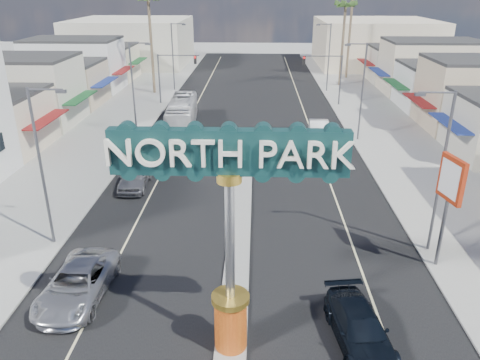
# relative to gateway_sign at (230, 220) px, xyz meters

# --- Properties ---
(ground) EXTENTS (160.00, 160.00, 0.00)m
(ground) POSITION_rel_gateway_sign_xyz_m (0.00, 28.02, -5.93)
(ground) COLOR gray
(ground) RESTS_ON ground
(road) EXTENTS (20.00, 120.00, 0.01)m
(road) POSITION_rel_gateway_sign_xyz_m (0.00, 28.02, -5.92)
(road) COLOR black
(road) RESTS_ON ground
(median_island) EXTENTS (1.30, 30.00, 0.16)m
(median_island) POSITION_rel_gateway_sign_xyz_m (0.00, 12.02, -5.85)
(median_island) COLOR gray
(median_island) RESTS_ON ground
(sidewalk_left) EXTENTS (8.00, 120.00, 0.12)m
(sidewalk_left) POSITION_rel_gateway_sign_xyz_m (-14.00, 28.02, -5.87)
(sidewalk_left) COLOR gray
(sidewalk_left) RESTS_ON ground
(sidewalk_right) EXTENTS (8.00, 120.00, 0.12)m
(sidewalk_right) POSITION_rel_gateway_sign_xyz_m (14.00, 28.02, -5.87)
(sidewalk_right) COLOR gray
(sidewalk_right) RESTS_ON ground
(storefront_row_left) EXTENTS (12.00, 42.00, 6.00)m
(storefront_row_left) POSITION_rel_gateway_sign_xyz_m (-24.00, 41.02, -2.93)
(storefront_row_left) COLOR beige
(storefront_row_left) RESTS_ON ground
(storefront_row_right) EXTENTS (12.00, 42.00, 6.00)m
(storefront_row_right) POSITION_rel_gateway_sign_xyz_m (24.00, 41.02, -2.93)
(storefront_row_right) COLOR #B7B29E
(storefront_row_right) RESTS_ON ground
(backdrop_far_left) EXTENTS (20.00, 20.00, 8.00)m
(backdrop_far_left) POSITION_rel_gateway_sign_xyz_m (-22.00, 73.02, -1.93)
(backdrop_far_left) COLOR #B7B29E
(backdrop_far_left) RESTS_ON ground
(backdrop_far_right) EXTENTS (20.00, 20.00, 8.00)m
(backdrop_far_right) POSITION_rel_gateway_sign_xyz_m (22.00, 73.02, -1.93)
(backdrop_far_right) COLOR beige
(backdrop_far_right) RESTS_ON ground
(gateway_sign) EXTENTS (8.20, 1.50, 9.15)m
(gateway_sign) POSITION_rel_gateway_sign_xyz_m (0.00, 0.00, 0.00)
(gateway_sign) COLOR #C33A0F
(gateway_sign) RESTS_ON median_island
(traffic_signal_left) EXTENTS (5.09, 0.45, 6.00)m
(traffic_signal_left) POSITION_rel_gateway_sign_xyz_m (-9.18, 42.02, -1.65)
(traffic_signal_left) COLOR #47474C
(traffic_signal_left) RESTS_ON ground
(traffic_signal_right) EXTENTS (5.09, 0.45, 6.00)m
(traffic_signal_right) POSITION_rel_gateway_sign_xyz_m (9.18, 42.02, -1.65)
(traffic_signal_right) COLOR #47474C
(traffic_signal_right) RESTS_ON ground
(streetlight_l_near) EXTENTS (2.03, 0.22, 9.00)m
(streetlight_l_near) POSITION_rel_gateway_sign_xyz_m (-10.43, 8.02, -0.86)
(streetlight_l_near) COLOR #47474C
(streetlight_l_near) RESTS_ON ground
(streetlight_l_mid) EXTENTS (2.03, 0.22, 9.00)m
(streetlight_l_mid) POSITION_rel_gateway_sign_xyz_m (-10.43, 28.02, -0.86)
(streetlight_l_mid) COLOR #47474C
(streetlight_l_mid) RESTS_ON ground
(streetlight_l_far) EXTENTS (2.03, 0.22, 9.00)m
(streetlight_l_far) POSITION_rel_gateway_sign_xyz_m (-10.43, 50.02, -0.86)
(streetlight_l_far) COLOR #47474C
(streetlight_l_far) RESTS_ON ground
(streetlight_r_near) EXTENTS (2.03, 0.22, 9.00)m
(streetlight_r_near) POSITION_rel_gateway_sign_xyz_m (10.43, 8.02, -0.86)
(streetlight_r_near) COLOR #47474C
(streetlight_r_near) RESTS_ON ground
(streetlight_r_mid) EXTENTS (2.03, 0.22, 9.00)m
(streetlight_r_mid) POSITION_rel_gateway_sign_xyz_m (10.43, 28.02, -0.86)
(streetlight_r_mid) COLOR #47474C
(streetlight_r_mid) RESTS_ON ground
(streetlight_r_far) EXTENTS (2.03, 0.22, 9.00)m
(streetlight_r_far) POSITION_rel_gateway_sign_xyz_m (10.43, 50.02, -0.86)
(streetlight_r_far) COLOR #47474C
(streetlight_r_far) RESTS_ON ground
(palm_left_far) EXTENTS (2.60, 2.60, 13.10)m
(palm_left_far) POSITION_rel_gateway_sign_xyz_m (-13.00, 48.02, 5.57)
(palm_left_far) COLOR brown
(palm_left_far) RESTS_ON ground
(palm_right_mid) EXTENTS (2.60, 2.60, 12.10)m
(palm_right_mid) POSITION_rel_gateway_sign_xyz_m (13.00, 54.02, 4.67)
(palm_right_mid) COLOR brown
(palm_right_mid) RESTS_ON ground
(suv_left) EXTENTS (2.86, 5.82, 1.59)m
(suv_left) POSITION_rel_gateway_sign_xyz_m (-7.38, 3.12, -5.13)
(suv_left) COLOR #B2B3B7
(suv_left) RESTS_ON ground
(suv_right) EXTENTS (2.71, 5.23, 1.45)m
(suv_right) POSITION_rel_gateway_sign_xyz_m (5.28, 0.55, -5.20)
(suv_right) COLOR black
(suv_right) RESTS_ON ground
(car_parked_left) EXTENTS (2.14, 4.85, 1.62)m
(car_parked_left) POSITION_rel_gateway_sign_xyz_m (-7.90, 16.30, -5.12)
(car_parked_left) COLOR slate
(car_parked_left) RESTS_ON ground
(car_parked_right) EXTENTS (2.10, 5.23, 1.69)m
(car_parked_right) POSITION_rel_gateway_sign_xyz_m (6.92, 28.45, -5.08)
(car_parked_right) COLOR silver
(car_parked_right) RESTS_ON ground
(city_bus) EXTENTS (3.18, 10.80, 2.97)m
(city_bus) POSITION_rel_gateway_sign_xyz_m (-6.74, 31.81, -4.44)
(city_bus) COLOR silver
(city_bus) RESTS_ON ground
(bank_pylon_sign) EXTENTS (0.62, 1.88, 5.98)m
(bank_pylon_sign) POSITION_rel_gateway_sign_xyz_m (10.49, 6.46, -1.29)
(bank_pylon_sign) COLOR #47474C
(bank_pylon_sign) RESTS_ON sidewalk_right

